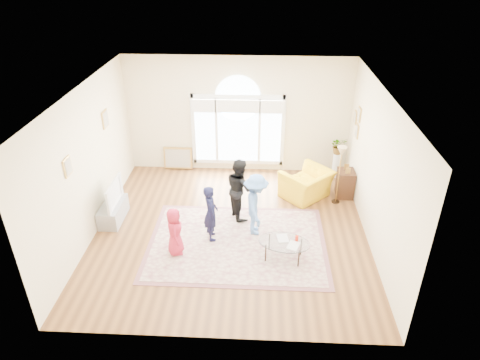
{
  "coord_description": "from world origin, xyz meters",
  "views": [
    {
      "loc": [
        0.61,
        -7.82,
        5.67
      ],
      "look_at": [
        0.19,
        0.3,
        1.14
      ],
      "focal_mm": 32.0,
      "sensor_mm": 36.0,
      "label": 1
    }
  ],
  "objects_px": {
    "area_rug": "(237,243)",
    "coffee_table": "(284,243)",
    "television": "(110,193)",
    "armchair": "(306,184)",
    "tv_console": "(113,212)"
  },
  "relations": [
    {
      "from": "coffee_table",
      "to": "area_rug",
      "type": "bearing_deg",
      "value": 166.17
    },
    {
      "from": "armchair",
      "to": "area_rug",
      "type": "bearing_deg",
      "value": 7.35
    },
    {
      "from": "armchair",
      "to": "tv_console",
      "type": "bearing_deg",
      "value": -28.19
    },
    {
      "from": "area_rug",
      "to": "coffee_table",
      "type": "bearing_deg",
      "value": -25.28
    },
    {
      "from": "tv_console",
      "to": "armchair",
      "type": "bearing_deg",
      "value": 15.4
    },
    {
      "from": "area_rug",
      "to": "armchair",
      "type": "distance_m",
      "value": 2.61
    },
    {
      "from": "tv_console",
      "to": "armchair",
      "type": "xyz_separation_m",
      "value": [
        4.55,
        1.25,
        0.15
      ]
    },
    {
      "from": "area_rug",
      "to": "coffee_table",
      "type": "distance_m",
      "value": 1.14
    },
    {
      "from": "television",
      "to": "coffee_table",
      "type": "bearing_deg",
      "value": -17.4
    },
    {
      "from": "television",
      "to": "coffee_table",
      "type": "height_order",
      "value": "television"
    },
    {
      "from": "area_rug",
      "to": "coffee_table",
      "type": "xyz_separation_m",
      "value": [
        0.97,
        -0.46,
        0.39
      ]
    },
    {
      "from": "tv_console",
      "to": "television",
      "type": "xyz_separation_m",
      "value": [
        0.01,
        -0.0,
        0.5
      ]
    },
    {
      "from": "area_rug",
      "to": "tv_console",
      "type": "height_order",
      "value": "tv_console"
    },
    {
      "from": "coffee_table",
      "to": "armchair",
      "type": "distance_m",
      "value": 2.56
    },
    {
      "from": "television",
      "to": "armchair",
      "type": "distance_m",
      "value": 4.72
    }
  ]
}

